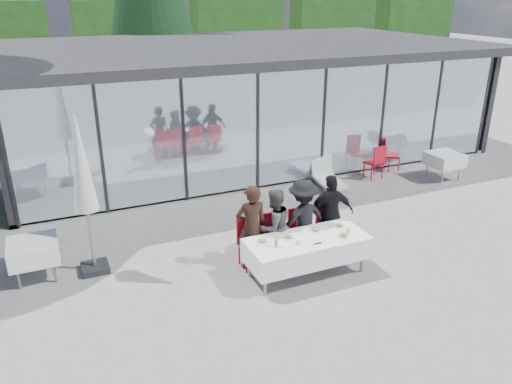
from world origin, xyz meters
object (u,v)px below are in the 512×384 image
diner_chair_b (272,235)px  plate_c (315,230)px  spare_table_left (33,251)px  plate_extra (344,236)px  diner_b (274,227)px  spare_chair_b (376,160)px  diner_c (303,219)px  folded_eyeglasses (318,243)px  diner_chair_a (250,240)px  diner_chair_d (328,224)px  spare_table_right (445,160)px  plate_d (339,225)px  diner_d (331,213)px  market_umbrella (82,174)px  diner_chair_c (300,229)px  plate_a (262,241)px  plate_b (288,237)px  lounger (327,176)px  spare_chair_a (388,152)px  juice_bottle (276,243)px  dining_table (307,249)px  diner_a (251,227)px

diner_chair_b → plate_c: size_ratio=4.07×
plate_c → spare_table_left: (-4.90, 1.69, -0.22)m
plate_c → plate_extra: 0.54m
diner_b → spare_chair_b: size_ratio=1.56×
diner_c → folded_eyeglasses: diner_c is taller
diner_chair_a → diner_chair_d: bearing=0.0°
diner_chair_b → spare_table_right: size_ratio=1.13×
diner_chair_b → plate_d: 1.31m
diner_b → diner_d: bearing=164.0°
diner_c → market_umbrella: bearing=-19.1°
diner_chair_c → diner_chair_d: (0.63, 0.00, 0.00)m
diner_chair_a → diner_d: bearing=-2.8°
plate_a → plate_d: (1.62, 0.01, 0.00)m
diner_d → spare_table_left: (-5.51, 1.22, -0.26)m
diner_d → plate_b: bearing=35.0°
plate_b → lounger: plate_b is taller
market_umbrella → diner_chair_a: bearing=-19.2°
diner_c → diner_chair_c: 0.28m
plate_c → spare_chair_a: spare_chair_a is taller
folded_eyeglasses → market_umbrella: size_ratio=0.05×
plate_d → lounger: (1.95, 3.64, -0.52)m
diner_chair_b → plate_b: size_ratio=4.07×
juice_bottle → market_umbrella: size_ratio=0.05×
spare_table_right → diner_chair_a: bearing=-162.0°
diner_chair_c → lounger: bearing=51.1°
plate_b → spare_chair_a: spare_chair_a is taller
spare_table_right → market_umbrella: (-9.65, -1.26, 1.39)m
plate_a → plate_d: size_ratio=1.00×
diner_chair_b → plate_c: 0.88m
plate_c → lounger: plate_c is taller
plate_a → diner_chair_b: bearing=51.2°
diner_c → plate_extra: diner_c is taller
spare_chair_a → folded_eyeglasses: bearing=-138.1°
plate_d → lounger: 4.16m
diner_c → diner_chair_d: size_ratio=1.65×
diner_chair_d → lounger: size_ratio=0.69×
spare_table_left → spare_chair_b: 9.09m
plate_c → plate_d: 0.51m
plate_d → spare_table_right: plate_d is taller
spare_chair_a → diner_chair_d: bearing=-140.2°
dining_table → plate_d: (0.80, 0.19, 0.24)m
diner_chair_b → diner_chair_c: (0.62, 0.00, 0.00)m
diner_d → spare_table_right: diner_d is taller
diner_a → plate_extra: 1.71m
spare_table_right → market_umbrella: 9.83m
diner_chair_c → folded_eyeglasses: diner_chair_c is taller
diner_chair_d → spare_chair_b: (3.39, 2.98, 0.00)m
diner_chair_c → juice_bottle: size_ratio=6.44×
dining_table → plate_b: (-0.32, 0.14, 0.24)m
diner_chair_c → juice_bottle: 1.27m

